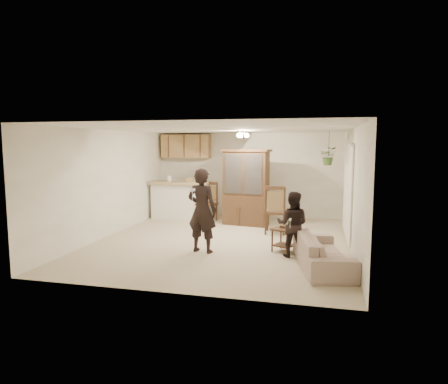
% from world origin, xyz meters
% --- Properties ---
extents(floor, '(6.50, 6.50, 0.00)m').
position_xyz_m(floor, '(0.00, 0.00, 0.00)').
color(floor, '#C4B694').
rests_on(floor, ground).
extents(ceiling, '(5.50, 6.50, 0.02)m').
position_xyz_m(ceiling, '(0.00, 0.00, 2.50)').
color(ceiling, white).
rests_on(ceiling, wall_back).
extents(wall_back, '(5.50, 0.02, 2.50)m').
position_xyz_m(wall_back, '(0.00, 3.25, 1.25)').
color(wall_back, white).
rests_on(wall_back, ground).
extents(wall_front, '(5.50, 0.02, 2.50)m').
position_xyz_m(wall_front, '(0.00, -3.25, 1.25)').
color(wall_front, white).
rests_on(wall_front, ground).
extents(wall_left, '(0.02, 6.50, 2.50)m').
position_xyz_m(wall_left, '(-2.75, 0.00, 1.25)').
color(wall_left, white).
rests_on(wall_left, ground).
extents(wall_right, '(0.02, 6.50, 2.50)m').
position_xyz_m(wall_right, '(2.75, 0.00, 1.25)').
color(wall_right, white).
rests_on(wall_right, ground).
extents(breakfast_bar, '(1.60, 0.55, 1.00)m').
position_xyz_m(breakfast_bar, '(-1.85, 2.35, 0.50)').
color(breakfast_bar, white).
rests_on(breakfast_bar, floor).
extents(bar_top, '(1.75, 0.70, 0.08)m').
position_xyz_m(bar_top, '(-1.85, 2.35, 1.05)').
color(bar_top, '#9E875F').
rests_on(bar_top, breakfast_bar).
extents(upper_cabinets, '(1.50, 0.34, 0.70)m').
position_xyz_m(upper_cabinets, '(-1.90, 3.07, 2.10)').
color(upper_cabinets, olive).
rests_on(upper_cabinets, wall_back).
extents(vertical_blinds, '(0.06, 2.30, 2.10)m').
position_xyz_m(vertical_blinds, '(2.71, 0.90, 1.10)').
color(vertical_blinds, white).
rests_on(vertical_blinds, wall_right).
extents(ceiling_fixture, '(0.36, 0.36, 0.20)m').
position_xyz_m(ceiling_fixture, '(0.20, 1.20, 2.40)').
color(ceiling_fixture, beige).
rests_on(ceiling_fixture, ceiling).
extents(hanging_plant, '(0.43, 0.37, 0.48)m').
position_xyz_m(hanging_plant, '(2.30, 2.40, 1.85)').
color(hanging_plant, '#355A24').
rests_on(hanging_plant, ceiling).
extents(plant_cord, '(0.01, 0.01, 0.65)m').
position_xyz_m(plant_cord, '(2.30, 2.40, 2.17)').
color(plant_cord, black).
rests_on(plant_cord, ceiling).
extents(sofa, '(1.10, 1.98, 0.73)m').
position_xyz_m(sofa, '(2.17, -1.47, 0.37)').
color(sofa, '#C3B3A0').
rests_on(sofa, floor).
extents(adult, '(0.72, 0.54, 1.80)m').
position_xyz_m(adult, '(-0.19, -0.99, 0.90)').
color(adult, black).
rests_on(adult, floor).
extents(child, '(0.70, 0.57, 1.35)m').
position_xyz_m(child, '(1.60, -0.90, 0.68)').
color(child, black).
rests_on(child, floor).
extents(china_hutch, '(1.35, 0.70, 2.03)m').
position_xyz_m(china_hutch, '(0.17, 1.92, 1.00)').
color(china_hutch, '#321B12').
rests_on(china_hutch, floor).
extents(side_table, '(0.58, 0.58, 0.54)m').
position_xyz_m(side_table, '(1.42, -0.56, 0.25)').
color(side_table, '#321B12').
rests_on(side_table, floor).
extents(chair_bar, '(0.61, 0.61, 1.10)m').
position_xyz_m(chair_bar, '(-1.00, 2.17, 0.31)').
color(chair_bar, '#321B12').
rests_on(chair_bar, floor).
extents(chair_hutch_left, '(0.68, 0.68, 1.09)m').
position_xyz_m(chair_hutch_left, '(-0.00, 1.97, 0.31)').
color(chair_hutch_left, '#321B12').
rests_on(chair_hutch_left, floor).
extents(chair_hutch_right, '(0.54, 0.54, 1.18)m').
position_xyz_m(chair_hutch_right, '(1.06, 1.08, 0.33)').
color(chair_hutch_right, '#321B12').
rests_on(chair_hutch_right, floor).
extents(controller_adult, '(0.07, 0.15, 0.05)m').
position_xyz_m(controller_adult, '(-0.26, -1.38, 1.30)').
color(controller_adult, white).
rests_on(controller_adult, adult).
extents(controller_child, '(0.04, 0.11, 0.03)m').
position_xyz_m(controller_child, '(1.58, -1.20, 0.78)').
color(controller_child, white).
rests_on(controller_child, child).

